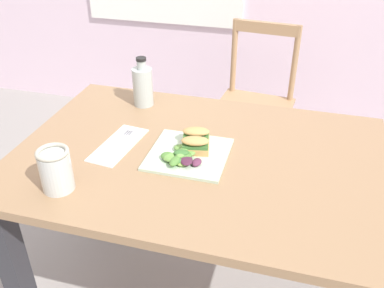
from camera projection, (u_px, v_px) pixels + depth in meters
name	position (u px, v px, depth m)	size (l,w,h in m)	color
dining_table	(199.00, 186.00, 1.45)	(1.21, 0.84, 0.74)	#997551
chair_wooden_far	(255.00, 105.00, 2.33)	(0.44, 0.44, 0.87)	tan
plate_lunch	(189.00, 154.00, 1.37)	(0.25, 0.25, 0.01)	beige
sandwich_half_front	(195.00, 145.00, 1.36)	(0.10, 0.07, 0.06)	tan
sandwich_half_back	(196.00, 135.00, 1.41)	(0.10, 0.07, 0.06)	tan
salad_mixed_greens	(181.00, 156.00, 1.33)	(0.14, 0.15, 0.03)	#84A84C
napkin_folded	(118.00, 145.00, 1.43)	(0.10, 0.25, 0.00)	white
fork_on_napkin	(121.00, 141.00, 1.44)	(0.03, 0.19, 0.00)	silver
bottle_cold_brew	(143.00, 88.00, 1.65)	(0.08, 0.08, 0.20)	#472819
mason_jar_iced_tea	(56.00, 172.00, 1.20)	(0.09, 0.09, 0.13)	#C67528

